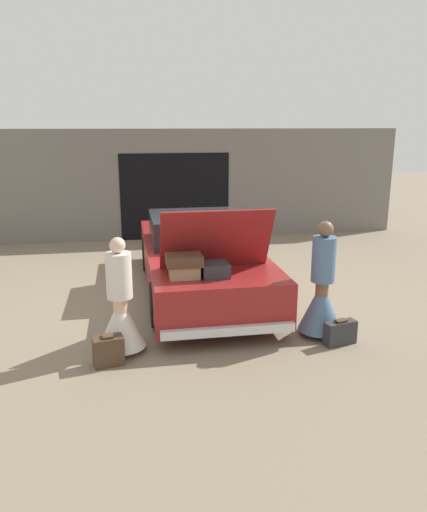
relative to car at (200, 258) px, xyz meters
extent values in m
plane|color=#7F705B|center=(0.00, -0.01, -0.61)|extent=(40.00, 40.00, 0.00)
cube|color=slate|center=(0.00, 4.38, 0.79)|extent=(12.00, 0.12, 2.80)
cube|color=black|center=(0.00, 4.31, 0.49)|extent=(2.80, 0.02, 2.20)
cube|color=maroon|center=(0.00, -0.01, -0.09)|extent=(1.90, 4.89, 0.67)
cube|color=#1E2328|center=(0.00, 0.28, 0.49)|extent=(1.67, 1.57, 0.49)
cylinder|color=black|center=(-0.88, 1.50, -0.28)|extent=(0.18, 0.67, 0.67)
cylinder|color=black|center=(0.88, 1.50, -0.28)|extent=(0.18, 0.67, 0.67)
cylinder|color=black|center=(-0.88, -1.48, -0.28)|extent=(0.18, 0.67, 0.67)
cylinder|color=black|center=(0.88, -1.48, -0.28)|extent=(0.18, 0.67, 0.67)
cube|color=silver|center=(0.00, -2.50, -0.33)|extent=(1.80, 0.10, 0.12)
cube|color=maroon|center=(0.00, -1.59, 0.70)|extent=(1.61, 0.50, 0.93)
cube|color=#9E8460|center=(-0.50, -1.88, 0.33)|extent=(0.41, 0.31, 0.18)
cube|color=#2D2D33|center=(-0.07, -1.88, 0.34)|extent=(0.37, 0.39, 0.20)
cube|color=#473323|center=(-0.50, -1.88, 0.50)|extent=(0.50, 0.38, 0.15)
cylinder|color=beige|center=(-1.38, -2.27, -0.24)|extent=(0.18, 0.18, 0.75)
cone|color=silver|center=(-1.38, -2.27, -0.20)|extent=(0.63, 0.63, 0.67)
cylinder|color=silver|center=(-1.38, -2.27, 0.44)|extent=(0.33, 0.33, 0.59)
sphere|color=beige|center=(-1.38, -2.27, 0.83)|extent=(0.20, 0.20, 0.20)
cylinder|color=brown|center=(1.39, -2.22, -0.21)|extent=(0.18, 0.18, 0.80)
cone|color=slate|center=(1.39, -2.22, -0.17)|extent=(0.62, 0.62, 0.72)
cylinder|color=slate|center=(1.39, -2.22, 0.51)|extent=(0.33, 0.33, 0.63)
sphere|color=brown|center=(1.39, -2.22, 0.93)|extent=(0.22, 0.22, 0.22)
cube|color=#473323|center=(-1.55, -2.63, -0.43)|extent=(0.41, 0.28, 0.37)
cube|color=#4C3823|center=(-1.55, -2.63, -0.22)|extent=(0.15, 0.15, 0.02)
cube|color=#2D2D33|center=(1.54, -2.57, -0.45)|extent=(0.48, 0.27, 0.33)
cube|color=#4C3823|center=(1.54, -2.57, -0.26)|extent=(0.18, 0.13, 0.02)
camera|label=1|loc=(-1.25, -8.46, 2.31)|focal=35.00mm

